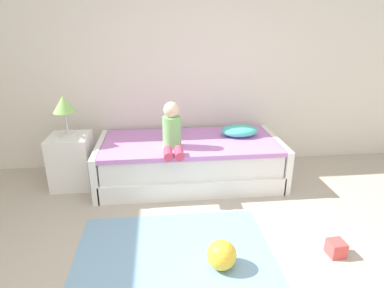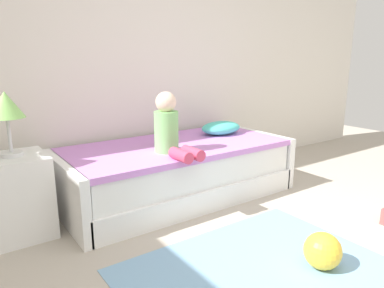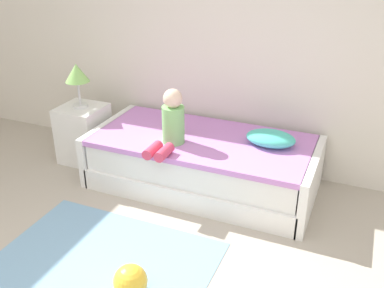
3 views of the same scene
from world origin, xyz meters
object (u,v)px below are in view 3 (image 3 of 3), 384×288
Objects in this scene: nightstand at (84,134)px; toy_ball at (130,281)px; child_figure at (171,123)px; pillow at (271,138)px; bed at (202,162)px; table_lamp at (77,75)px.

nightstand is 2.60× the size of toy_ball.
child_figure is 0.89m from pillow.
toy_ball is at bearing -76.84° from child_figure.
nightstand is (-1.35, 0.01, 0.05)m from bed.
bed is 0.69m from pillow.
child_figure is at bearing 103.16° from toy_ball.
pillow is at bearing 2.51° from nightstand.
toy_ball is (0.09, -1.52, -0.13)m from bed.
bed is at bearing -0.60° from table_lamp.
child_figure is (-0.21, -0.23, 0.46)m from bed.
nightstand is at bearing 133.27° from toy_ball.
table_lamp is 2.00m from pillow.
table_lamp is at bearing 133.27° from toy_ball.
toy_ball is at bearing -107.79° from pillow.
table_lamp reaches higher than bed.
table_lamp reaches higher than toy_ball.
pillow is (1.96, 0.09, 0.26)m from nightstand.
pillow reaches higher than toy_ball.
table_lamp reaches higher than pillow.
nightstand reaches higher than bed.
toy_ball is at bearing -86.58° from bed.
pillow is (0.61, 0.10, 0.32)m from bed.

